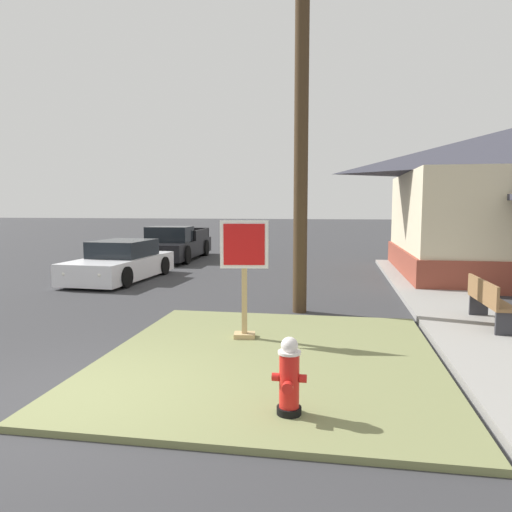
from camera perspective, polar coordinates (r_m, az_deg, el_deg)
ground_plane at (r=6.44m, az=-21.20°, el=-15.84°), size 160.00×160.00×0.00m
grass_corner_patch at (r=7.44m, az=1.74°, el=-12.09°), size 5.02×5.60×0.08m
sidewalk_strip at (r=11.97m, az=22.76°, el=-5.50°), size 2.20×17.64×0.12m
fire_hydrant at (r=5.36m, az=4.00°, el=-14.38°), size 0.38×0.34×0.86m
stop_sign at (r=8.14m, az=-1.41°, el=-2.86°), size 0.81×0.33×2.03m
manhole_cover at (r=8.31m, az=-7.80°, el=-10.42°), size 0.70×0.70×0.02m
parked_sedan_white at (r=15.81m, az=-15.85°, el=-0.78°), size 2.13×4.47×1.25m
pickup_truck_black at (r=21.16m, az=-9.71°, el=1.24°), size 2.27×5.52×1.48m
street_bench at (r=10.02m, az=26.06°, el=-4.71°), size 0.42×1.74×0.85m
utility_pole at (r=10.72m, az=5.48°, el=18.68°), size 1.90×0.31×9.01m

